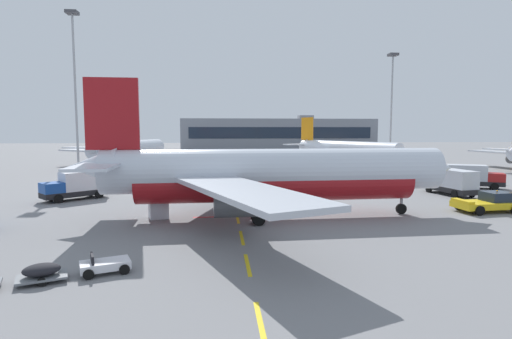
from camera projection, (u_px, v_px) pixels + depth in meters
The scene contains 14 objects.
ground at pixel (388, 186), 56.87m from camera, with size 400.00×400.00×0.00m, color slate.
apron_paint_markings at pixel (232, 191), 52.28m from camera, with size 8.00×96.49×0.01m.
airliner_foreground at pixel (270, 174), 36.17m from camera, with size 34.75×34.61×12.20m.
pushback_tug at pixel (489, 202), 39.18m from camera, with size 6.24×3.64×2.08m.
airliner_mid_left at pixel (129, 150), 88.58m from camera, with size 29.81×30.77×11.01m.
airliner_far_right at pixel (344, 150), 87.07m from camera, with size 27.69×29.34×10.86m.
catering_truck at pixel (473, 176), 55.07m from camera, with size 7.34×5.25×3.14m.
fuel_service_truck at pixel (451, 182), 49.09m from camera, with size 3.55×7.30×3.14m.
ground_power_truck at pixel (77, 185), 46.14m from camera, with size 6.91×6.33×3.14m.
baggage_train at pixel (42, 272), 21.01m from camera, with size 8.55×4.45×1.14m.
uld_cargo_container at pixel (158, 209), 36.33m from camera, with size 1.98×1.95×1.60m.
apron_light_mast_near at pixel (75, 76), 65.27m from camera, with size 1.80×1.80×26.68m.
apron_light_mast_far at pixel (392, 97), 82.39m from camera, with size 1.80×1.80×23.21m.
terminal_satellite at pixel (278, 134), 169.88m from camera, with size 78.73×19.85×13.99m.
Camera 1 is at (16.36, -14.43, 7.85)m, focal length 28.52 mm.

